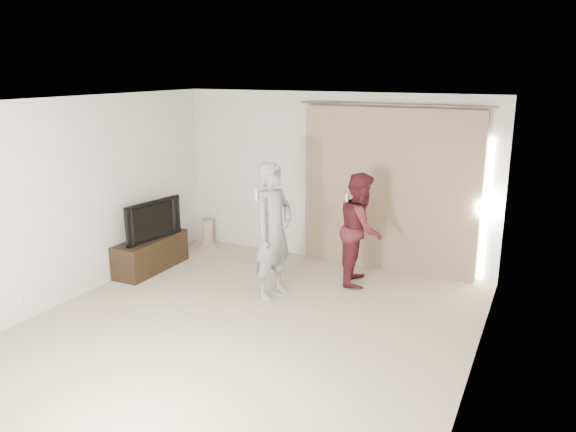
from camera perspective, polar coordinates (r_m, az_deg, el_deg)
The scene contains 10 objects.
floor at distance 6.67m, azimuth -4.39°, elevation -11.39°, with size 5.50×5.50×0.00m, color tan.
wall_back at distance 8.63m, azimuth 4.57°, elevation 3.82°, with size 5.00×0.04×2.60m, color silver.
wall_left at distance 7.74m, azimuth -20.87°, elevation 1.60°, with size 0.04×5.50×2.60m.
ceiling at distance 5.99m, azimuth -4.89°, elevation 11.51°, with size 5.00×5.50×0.01m, color silver.
curtain at distance 8.31m, azimuth 10.28°, elevation 2.52°, with size 2.80×0.11×2.46m.
tv_console at distance 8.66m, azimuth -13.74°, elevation -3.75°, with size 0.44×1.27×0.49m, color black.
tv at distance 8.51m, azimuth -13.96°, elevation -0.31°, with size 1.02×0.13×0.59m, color black.
scratching_post at distance 9.54m, azimuth -8.20°, elevation -2.04°, with size 0.37×0.37×0.49m.
person_man at distance 7.25m, azimuth -1.49°, elevation -1.54°, with size 0.55×0.73×1.80m.
person_woman at distance 7.83m, azimuth 7.41°, elevation -1.28°, with size 0.75×0.88×1.57m.
Camera 1 is at (3.02, -5.16, 2.94)m, focal length 35.00 mm.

